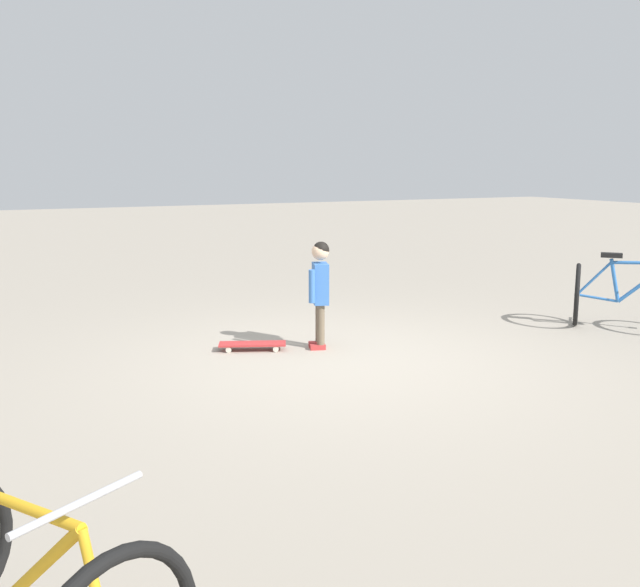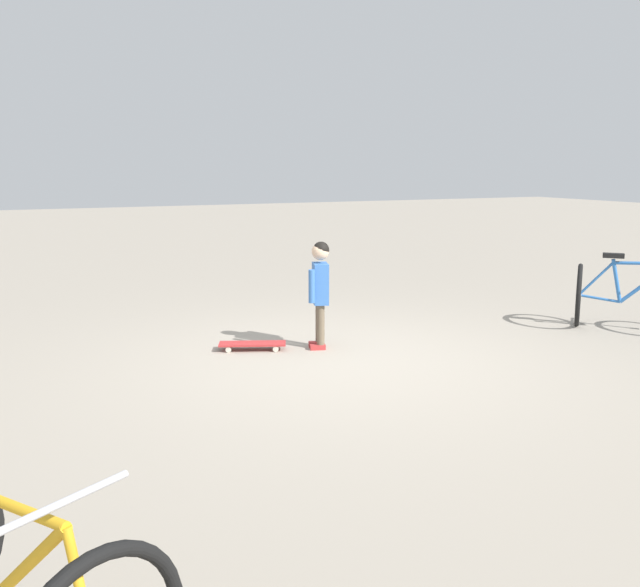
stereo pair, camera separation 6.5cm
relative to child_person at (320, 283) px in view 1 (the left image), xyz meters
The scene contains 4 objects.
ground_plane 0.84m from the child_person, behind, with size 50.00×50.00×0.00m, color #9E9384.
child_person is the anchor object (origin of this frame).
skateboard 0.90m from the child_person, 71.97° to the left, with size 0.43×0.68×0.07m.
bicycle_mid 3.48m from the child_person, 102.18° to the right, with size 1.26×1.25×0.85m.
Camera 1 is at (-5.60, 2.97, 1.80)m, focal length 39.62 mm.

